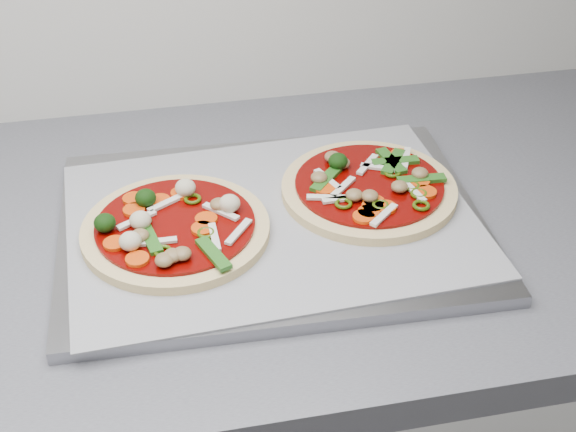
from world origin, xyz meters
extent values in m
cube|color=slate|center=(0.00, 1.30, 0.88)|extent=(3.60, 0.60, 0.04)
cube|color=gray|center=(0.21, 1.28, 0.91)|extent=(0.49, 0.37, 0.02)
cube|color=gray|center=(0.21, 1.28, 0.92)|extent=(0.47, 0.35, 0.00)
cylinder|color=#E4C480|center=(0.10, 1.27, 0.92)|extent=(0.24, 0.24, 0.01)
cylinder|color=#680002|center=(0.10, 1.27, 0.93)|extent=(0.20, 0.20, 0.00)
cylinder|color=#EB4C00|center=(0.06, 1.30, 0.93)|extent=(0.03, 0.03, 0.00)
torus|color=#354D0A|center=(0.13, 1.24, 0.94)|extent=(0.03, 0.03, 0.00)
ellipsoid|color=olive|center=(0.08, 1.20, 0.94)|extent=(0.02, 0.02, 0.01)
ellipsoid|color=beige|center=(0.05, 1.23, 0.94)|extent=(0.02, 0.02, 0.02)
torus|color=#354D0A|center=(0.07, 1.31, 0.94)|extent=(0.02, 0.02, 0.00)
cylinder|color=#EB4C00|center=(0.13, 1.25, 0.93)|extent=(0.03, 0.03, 0.00)
torus|color=#354D0A|center=(0.08, 1.22, 0.94)|extent=(0.03, 0.03, 0.00)
cube|color=white|center=(0.09, 1.30, 0.94)|extent=(0.05, 0.03, 0.00)
ellipsoid|color=beige|center=(0.12, 1.32, 0.94)|extent=(0.03, 0.03, 0.02)
cube|color=white|center=(0.07, 1.23, 0.94)|extent=(0.05, 0.01, 0.00)
cylinder|color=#EB4C00|center=(0.06, 1.21, 0.93)|extent=(0.03, 0.03, 0.00)
torus|color=#354D0A|center=(0.12, 1.31, 0.94)|extent=(0.03, 0.03, 0.00)
cube|color=white|center=(0.06, 1.28, 0.94)|extent=(0.05, 0.03, 0.00)
cube|color=white|center=(0.14, 1.23, 0.94)|extent=(0.01, 0.05, 0.00)
cylinder|color=#EB4C00|center=(0.09, 1.31, 0.93)|extent=(0.03, 0.03, 0.00)
ellipsoid|color=olive|center=(0.15, 1.28, 0.94)|extent=(0.03, 0.03, 0.01)
ellipsoid|color=#15370D|center=(0.02, 1.27, 0.94)|extent=(0.03, 0.03, 0.02)
cube|color=white|center=(0.16, 1.23, 0.94)|extent=(0.04, 0.04, 0.00)
ellipsoid|color=#15370D|center=(0.07, 1.31, 0.94)|extent=(0.03, 0.03, 0.02)
cylinder|color=#EB4C00|center=(0.11, 1.32, 0.93)|extent=(0.03, 0.03, 0.00)
cylinder|color=#EB4C00|center=(0.13, 1.26, 0.93)|extent=(0.03, 0.03, 0.00)
ellipsoid|color=olive|center=(0.10, 1.20, 0.94)|extent=(0.03, 0.03, 0.01)
cube|color=white|center=(0.15, 1.27, 0.94)|extent=(0.04, 0.04, 0.00)
cylinder|color=#EB4C00|center=(0.03, 1.24, 0.93)|extent=(0.03, 0.03, 0.00)
cube|color=#2F6E1B|center=(0.13, 1.20, 0.94)|extent=(0.03, 0.06, 0.00)
ellipsoid|color=olive|center=(0.06, 1.24, 0.94)|extent=(0.03, 0.03, 0.01)
ellipsoid|color=beige|center=(0.16, 1.28, 0.94)|extent=(0.02, 0.02, 0.02)
ellipsoid|color=olive|center=(0.09, 1.20, 0.94)|extent=(0.03, 0.03, 0.01)
cylinder|color=#EB4C00|center=(0.06, 1.32, 0.93)|extent=(0.04, 0.04, 0.00)
ellipsoid|color=beige|center=(0.06, 1.27, 0.94)|extent=(0.03, 0.03, 0.02)
cube|color=#2F6E1B|center=(0.07, 1.24, 0.94)|extent=(0.03, 0.06, 0.00)
torus|color=#354D0A|center=(0.06, 1.27, 0.94)|extent=(0.03, 0.03, 0.00)
cylinder|color=#E4C480|center=(0.33, 1.30, 0.92)|extent=(0.23, 0.23, 0.01)
cylinder|color=#680002|center=(0.33, 1.30, 0.93)|extent=(0.20, 0.20, 0.00)
ellipsoid|color=olive|center=(0.32, 1.27, 0.94)|extent=(0.03, 0.03, 0.01)
cube|color=#2F6E1B|center=(0.28, 1.32, 0.94)|extent=(0.05, 0.05, 0.00)
cylinder|color=#EB4C00|center=(0.33, 1.25, 0.93)|extent=(0.03, 0.03, 0.00)
torus|color=#354D0A|center=(0.33, 1.25, 0.94)|extent=(0.03, 0.03, 0.00)
cube|color=white|center=(0.34, 1.34, 0.94)|extent=(0.04, 0.04, 0.00)
ellipsoid|color=olive|center=(0.30, 1.27, 0.94)|extent=(0.02, 0.02, 0.01)
cube|color=white|center=(0.39, 1.34, 0.94)|extent=(0.03, 0.05, 0.00)
cylinder|color=#EB4C00|center=(0.28, 1.30, 0.93)|extent=(0.03, 0.03, 0.00)
torus|color=#354D0A|center=(0.37, 1.24, 0.94)|extent=(0.03, 0.03, 0.00)
cylinder|color=#EB4C00|center=(0.31, 1.24, 0.93)|extent=(0.03, 0.03, 0.00)
cylinder|color=#EB4C00|center=(0.39, 1.35, 0.93)|extent=(0.04, 0.04, 0.00)
torus|color=#354D0A|center=(0.38, 1.26, 0.94)|extent=(0.02, 0.02, 0.00)
cube|color=white|center=(0.28, 1.31, 0.94)|extent=(0.02, 0.05, 0.00)
cube|color=#2F6E1B|center=(0.37, 1.34, 0.94)|extent=(0.04, 0.06, 0.00)
ellipsoid|color=olive|center=(0.31, 1.34, 0.94)|extent=(0.03, 0.03, 0.01)
cube|color=white|center=(0.38, 1.27, 0.94)|extent=(0.02, 0.05, 0.00)
cylinder|color=#EB4C00|center=(0.32, 1.26, 0.93)|extent=(0.03, 0.03, 0.00)
cylinder|color=#EB4C00|center=(0.39, 1.29, 0.93)|extent=(0.03, 0.03, 0.00)
torus|color=#354D0A|center=(0.38, 1.28, 0.94)|extent=(0.02, 0.02, 0.00)
cylinder|color=#EB4C00|center=(0.39, 1.27, 0.93)|extent=(0.03, 0.03, 0.00)
cylinder|color=#EB4C00|center=(0.31, 1.23, 0.93)|extent=(0.03, 0.03, 0.00)
ellipsoid|color=olive|center=(0.30, 1.36, 0.94)|extent=(0.03, 0.03, 0.01)
cube|color=#2F6E1B|center=(0.37, 1.34, 0.94)|extent=(0.06, 0.02, 0.00)
cube|color=#2F6E1B|center=(0.39, 1.29, 0.94)|extent=(0.06, 0.02, 0.00)
torus|color=#354D0A|center=(0.36, 1.31, 0.94)|extent=(0.02, 0.02, 0.00)
cube|color=white|center=(0.30, 1.30, 0.94)|extent=(0.04, 0.04, 0.00)
cube|color=white|center=(0.33, 1.23, 0.94)|extent=(0.04, 0.04, 0.00)
cube|color=#2F6E1B|center=(0.37, 1.34, 0.94)|extent=(0.02, 0.06, 0.00)
cylinder|color=#EB4C00|center=(0.32, 1.25, 0.93)|extent=(0.03, 0.03, 0.00)
ellipsoid|color=olive|center=(0.39, 1.30, 0.94)|extent=(0.02, 0.02, 0.01)
torus|color=#354D0A|center=(0.29, 1.26, 0.94)|extent=(0.03, 0.03, 0.00)
ellipsoid|color=olive|center=(0.36, 1.28, 0.94)|extent=(0.03, 0.03, 0.01)
cube|color=white|center=(0.35, 1.33, 0.94)|extent=(0.05, 0.03, 0.00)
cube|color=white|center=(0.27, 1.28, 0.94)|extent=(0.05, 0.02, 0.00)
cube|color=white|center=(0.29, 1.27, 0.94)|extent=(0.05, 0.01, 0.00)
ellipsoid|color=olive|center=(0.27, 1.31, 0.94)|extent=(0.03, 0.03, 0.01)
ellipsoid|color=#15370D|center=(0.30, 1.34, 0.94)|extent=(0.03, 0.03, 0.02)
camera|label=1|loc=(0.08, 0.55, 1.45)|focal=50.00mm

